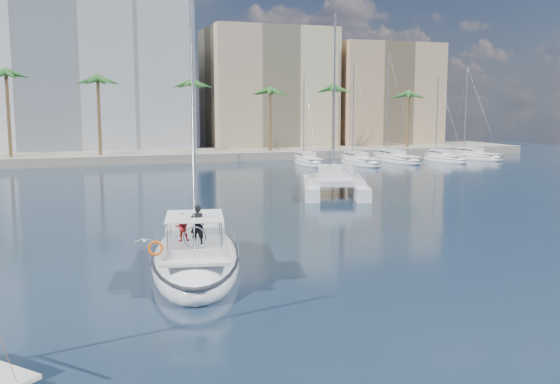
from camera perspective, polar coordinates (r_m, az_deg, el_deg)
name	(u,v)px	position (r m, az deg, el deg)	size (l,w,h in m)	color
ground	(285,261)	(31.47, 0.46, -6.37)	(160.00, 160.00, 0.00)	black
quay	(140,156)	(90.57, -12.67, 3.23)	(120.00, 14.00, 1.20)	gray
building_modern	(47,63)	(101.91, -20.55, 10.97)	(42.00, 16.00, 28.00)	silver
building_beige	(268,91)	(103.87, -1.13, 9.19)	(20.00, 14.00, 20.00)	#BFB089
building_tan_right	(382,98)	(109.93, 9.27, 8.50)	(18.00, 12.00, 18.00)	tan
palm_centre	(141,86)	(86.35, -12.56, 9.44)	(3.60, 3.60, 12.30)	brown
palm_right	(370,88)	(96.49, 8.20, 9.37)	(3.60, 3.60, 12.30)	brown
main_sloop	(196,256)	(30.52, -7.72, -5.80)	(6.71, 13.59, 19.32)	white
catamaran	(335,181)	(54.99, 5.01, 0.96)	(8.75, 11.86, 15.72)	white
seagull	(144,241)	(31.80, -12.33, -4.36)	(0.95, 0.41, 0.18)	silver
moored_yacht_a	(308,165)	(81.90, 2.56, 2.51)	(2.72, 9.35, 11.90)	white
moored_yacht_b	(359,165)	(82.74, 7.27, 2.51)	(3.14, 10.78, 13.72)	white
moored_yacht_c	(395,162)	(87.55, 10.50, 2.74)	(3.55, 12.21, 15.54)	white
moored_yacht_d	(444,162)	(89.28, 14.77, 2.70)	(2.72, 9.35, 11.90)	white
moored_yacht_e	(475,159)	(94.65, 17.36, 2.89)	(3.14, 10.78, 13.72)	white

